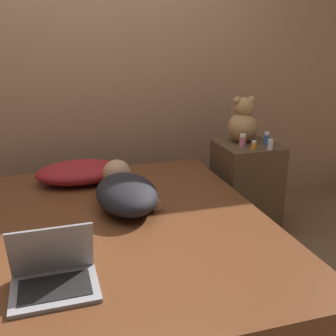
{
  "coord_description": "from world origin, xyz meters",
  "views": [
    {
      "loc": [
        -0.21,
        -1.8,
        1.37
      ],
      "look_at": [
        0.38,
        0.23,
        0.67
      ],
      "focal_mm": 42.0,
      "sensor_mm": 36.0,
      "label": 1
    }
  ],
  "objects_px": {
    "teddy_bear": "(243,122)",
    "bottle_blue": "(267,139)",
    "pillow": "(80,172)",
    "bottle_pink": "(243,141)",
    "person_lying": "(126,190)",
    "bottle_orange": "(254,145)",
    "bottle_clear": "(270,145)",
    "laptop": "(54,274)"
  },
  "relations": [
    {
      "from": "person_lying",
      "to": "bottle_orange",
      "type": "xyz_separation_m",
      "value": [
        0.92,
        0.28,
        0.12
      ]
    },
    {
      "from": "bottle_pink",
      "to": "bottle_clear",
      "type": "height_order",
      "value": "bottle_pink"
    },
    {
      "from": "person_lying",
      "to": "bottle_orange",
      "type": "height_order",
      "value": "bottle_orange"
    },
    {
      "from": "bottle_blue",
      "to": "bottle_clear",
      "type": "bearing_deg",
      "value": -109.15
    },
    {
      "from": "teddy_bear",
      "to": "bottle_blue",
      "type": "bearing_deg",
      "value": -46.58
    },
    {
      "from": "person_lying",
      "to": "laptop",
      "type": "xyz_separation_m",
      "value": [
        -0.39,
        -0.69,
        -0.03
      ]
    },
    {
      "from": "person_lying",
      "to": "bottle_blue",
      "type": "bearing_deg",
      "value": 19.16
    },
    {
      "from": "pillow",
      "to": "teddy_bear",
      "type": "bearing_deg",
      "value": 3.21
    },
    {
      "from": "bottle_blue",
      "to": "bottle_clear",
      "type": "xyz_separation_m",
      "value": [
        -0.04,
        -0.13,
        -0.01
      ]
    },
    {
      "from": "person_lying",
      "to": "bottle_orange",
      "type": "distance_m",
      "value": 0.97
    },
    {
      "from": "person_lying",
      "to": "bottle_orange",
      "type": "bearing_deg",
      "value": 16.77
    },
    {
      "from": "teddy_bear",
      "to": "bottle_pink",
      "type": "relative_size",
      "value": 3.65
    },
    {
      "from": "pillow",
      "to": "person_lying",
      "type": "bearing_deg",
      "value": -63.64
    },
    {
      "from": "bottle_clear",
      "to": "person_lying",
      "type": "bearing_deg",
      "value": -166.77
    },
    {
      "from": "pillow",
      "to": "bottle_orange",
      "type": "distance_m",
      "value": 1.16
    },
    {
      "from": "teddy_bear",
      "to": "bottle_orange",
      "type": "xyz_separation_m",
      "value": [
        -0.02,
        -0.22,
        -0.11
      ]
    },
    {
      "from": "pillow",
      "to": "bottle_pink",
      "type": "bearing_deg",
      "value": -3.67
    },
    {
      "from": "laptop",
      "to": "bottle_blue",
      "type": "relative_size",
      "value": 3.49
    },
    {
      "from": "teddy_bear",
      "to": "bottle_blue",
      "type": "xyz_separation_m",
      "value": [
        0.12,
        -0.13,
        -0.1
      ]
    },
    {
      "from": "bottle_blue",
      "to": "bottle_clear",
      "type": "relative_size",
      "value": 1.24
    },
    {
      "from": "laptop",
      "to": "bottle_pink",
      "type": "relative_size",
      "value": 3.56
    },
    {
      "from": "pillow",
      "to": "laptop",
      "type": "distance_m",
      "value": 1.14
    },
    {
      "from": "person_lying",
      "to": "bottle_clear",
      "type": "xyz_separation_m",
      "value": [
        1.03,
        0.24,
        0.12
      ]
    },
    {
      "from": "pillow",
      "to": "teddy_bear",
      "type": "height_order",
      "value": "teddy_bear"
    },
    {
      "from": "person_lying",
      "to": "teddy_bear",
      "type": "distance_m",
      "value": 1.1
    },
    {
      "from": "person_lying",
      "to": "bottle_pink",
      "type": "bearing_deg",
      "value": 22.49
    },
    {
      "from": "bottle_blue",
      "to": "bottle_orange",
      "type": "bearing_deg",
      "value": -147.63
    },
    {
      "from": "bottle_pink",
      "to": "pillow",
      "type": "bearing_deg",
      "value": 176.33
    },
    {
      "from": "pillow",
      "to": "bottle_pink",
      "type": "distance_m",
      "value": 1.11
    },
    {
      "from": "bottle_blue",
      "to": "bottle_orange",
      "type": "distance_m",
      "value": 0.18
    },
    {
      "from": "pillow",
      "to": "bottle_pink",
      "type": "height_order",
      "value": "bottle_pink"
    },
    {
      "from": "teddy_bear",
      "to": "bottle_pink",
      "type": "xyz_separation_m",
      "value": [
        -0.06,
        -0.14,
        -0.1
      ]
    },
    {
      "from": "laptop",
      "to": "teddy_bear",
      "type": "bearing_deg",
      "value": 40.33
    },
    {
      "from": "teddy_bear",
      "to": "bottle_clear",
      "type": "distance_m",
      "value": 0.29
    },
    {
      "from": "bottle_pink",
      "to": "bottle_blue",
      "type": "height_order",
      "value": "bottle_blue"
    },
    {
      "from": "teddy_bear",
      "to": "bottle_orange",
      "type": "distance_m",
      "value": 0.25
    },
    {
      "from": "teddy_bear",
      "to": "bottle_pink",
      "type": "distance_m",
      "value": 0.18
    },
    {
      "from": "bottle_clear",
      "to": "bottle_orange",
      "type": "xyz_separation_m",
      "value": [
        -0.1,
        0.04,
        -0.01
      ]
    },
    {
      "from": "laptop",
      "to": "bottle_orange",
      "type": "bearing_deg",
      "value": 35.03
    },
    {
      "from": "teddy_bear",
      "to": "bottle_clear",
      "type": "relative_size",
      "value": 4.43
    },
    {
      "from": "pillow",
      "to": "bottle_clear",
      "type": "distance_m",
      "value": 1.26
    },
    {
      "from": "person_lying",
      "to": "laptop",
      "type": "height_order",
      "value": "laptop"
    }
  ]
}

